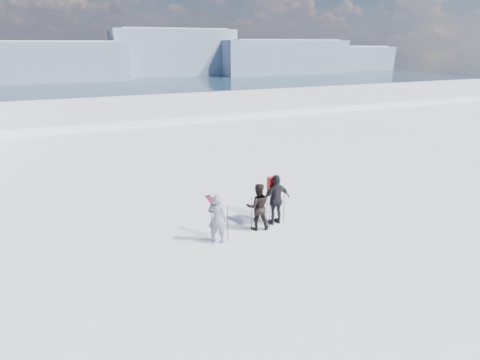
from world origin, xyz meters
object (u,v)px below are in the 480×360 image
object	(u,v)px
skier_grey	(217,219)
skis_loose	(213,202)
skier_pack	(276,200)
skier_dark	(258,207)

from	to	relation	value
skier_grey	skis_loose	size ratio (longest dim) A/B	1.01
skier_grey	skier_pack	xyz separation A→B (m)	(2.44, 0.48, 0.09)
skier_grey	skier_pack	world-z (taller)	skier_pack
skier_dark	skis_loose	size ratio (longest dim) A/B	1.02
skier_dark	skier_pack	bearing A→B (deg)	-155.97
skier_grey	skis_loose	xyz separation A→B (m)	(0.89, 3.19, -0.85)
skis_loose	skier_grey	bearing A→B (deg)	-105.69
skier_grey	skis_loose	world-z (taller)	skier_grey
skier_grey	skier_dark	world-z (taller)	skier_dark
skier_pack	skis_loose	distance (m)	3.26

